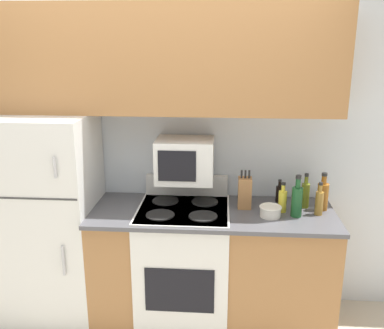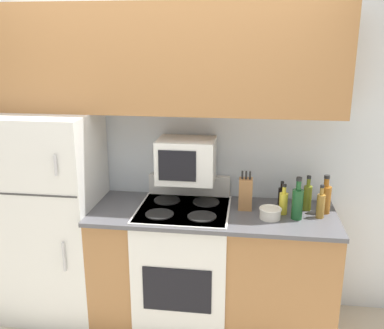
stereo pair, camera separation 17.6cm
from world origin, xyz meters
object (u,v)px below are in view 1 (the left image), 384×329
(bottle_soy_sauce, at_px, (279,193))
(stove, at_px, (184,263))
(bottle_olive_oil, at_px, (305,194))
(refrigerator, at_px, (46,219))
(bowl, at_px, (270,211))
(knife_block, at_px, (245,193))
(bottle_wine_green, at_px, (297,200))
(microwave, at_px, (185,160))
(bottle_whiskey, at_px, (323,195))
(bottle_cooking_spray, at_px, (282,200))
(bottle_vinegar, at_px, (319,202))

(bottle_soy_sauce, bearing_deg, stove, -163.85)
(bottle_soy_sauce, bearing_deg, bottle_olive_oil, -27.31)
(refrigerator, distance_m, bowl, 1.67)
(knife_block, bearing_deg, bottle_wine_green, -19.93)
(microwave, relative_size, bottle_whiskey, 1.50)
(bowl, relative_size, bottle_cooking_spray, 0.71)
(stove, xyz_separation_m, bottle_cooking_spray, (0.71, 0.02, 0.52))
(bottle_wine_green, relative_size, bottle_soy_sauce, 1.67)
(bottle_wine_green, height_order, bottle_olive_oil, bottle_wine_green)
(bottle_wine_green, distance_m, bottle_soy_sauce, 0.28)
(bottle_cooking_spray, bearing_deg, bottle_soy_sauce, 90.02)
(bottle_whiskey, height_order, bottle_soy_sauce, bottle_whiskey)
(bottle_vinegar, relative_size, bottle_soy_sauce, 1.33)
(knife_block, xyz_separation_m, bowl, (0.17, -0.15, -0.08))
(bottle_wine_green, height_order, bottle_vinegar, bottle_wine_green)
(bottle_olive_oil, relative_size, bottle_soy_sauce, 1.44)
(microwave, bearing_deg, bottle_whiskey, -3.59)
(bottle_whiskey, bearing_deg, bottle_soy_sauce, 156.97)
(knife_block, height_order, bottle_olive_oil, knife_block)
(refrigerator, height_order, knife_block, refrigerator)
(microwave, bearing_deg, bottle_vinegar, -9.50)
(refrigerator, relative_size, microwave, 3.78)
(refrigerator, distance_m, bottle_wine_green, 1.86)
(bottle_vinegar, distance_m, bottle_whiskey, 0.11)
(stove, distance_m, bottle_soy_sauce, 0.90)
(microwave, xyz_separation_m, knife_block, (0.44, -0.07, -0.22))
(stove, bearing_deg, bottle_vinegar, -1.01)
(microwave, distance_m, knife_block, 0.50)
(stove, height_order, bottle_whiskey, bottle_whiskey)
(stove, relative_size, bottle_wine_green, 3.61)
(bottle_wine_green, bearing_deg, knife_block, 160.07)
(bowl, bearing_deg, bottle_vinegar, 10.09)
(bottle_olive_oil, bearing_deg, stove, -172.62)
(stove, height_order, bowl, stove)
(microwave, bearing_deg, refrigerator, -172.77)
(bottle_wine_green, relative_size, bottle_cooking_spray, 1.36)
(knife_block, bearing_deg, bottle_cooking_spray, -11.06)
(refrigerator, height_order, bottle_cooking_spray, refrigerator)
(bottle_cooking_spray, relative_size, bottle_whiskey, 0.79)
(bottle_vinegar, bearing_deg, bottle_whiskey, 65.86)
(bottle_olive_oil, bearing_deg, bottle_soy_sauce, 152.69)
(bowl, xyz_separation_m, bottle_vinegar, (0.34, 0.06, 0.05))
(knife_block, distance_m, bottle_wine_green, 0.38)
(microwave, xyz_separation_m, bottle_cooking_spray, (0.71, -0.13, -0.25))
(bowl, height_order, bottle_olive_oil, bottle_olive_oil)
(bowl, height_order, bottle_soy_sauce, bottle_soy_sauce)
(stove, xyz_separation_m, microwave, (-0.00, 0.14, 0.77))
(bottle_whiskey, bearing_deg, microwave, 176.41)
(bowl, height_order, bottle_wine_green, bottle_wine_green)
(knife_block, height_order, bottle_vinegar, knife_block)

